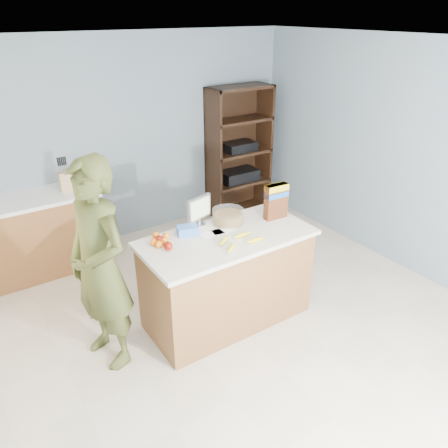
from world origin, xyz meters
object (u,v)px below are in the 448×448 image
person (100,267)px  tv (199,209)px  shelving_unit (237,154)px  cereal_box (276,199)px  counter_peninsula (227,282)px

person → tv: 1.06m
shelving_unit → tv: shelving_unit is taller
person → cereal_box: size_ratio=5.24×
counter_peninsula → shelving_unit: shelving_unit is taller
person → tv: size_ratio=6.36×
counter_peninsula → cereal_box: cereal_box is taller
shelving_unit → cereal_box: 2.22m
counter_peninsula → tv: (-0.09, 0.33, 0.64)m
person → tv: (1.03, 0.19, 0.16)m
tv → cereal_box: size_ratio=0.82×
person → tv: bearing=85.5°
counter_peninsula → cereal_box: 0.91m
shelving_unit → tv: size_ratio=6.38×
counter_peninsula → shelving_unit: 2.61m
shelving_unit → counter_peninsula: bearing=-127.1°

